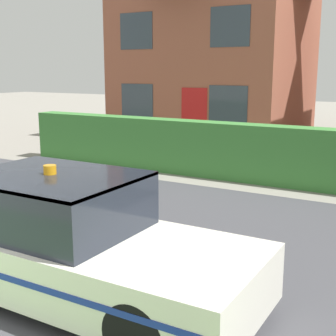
% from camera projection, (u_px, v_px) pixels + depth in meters
% --- Properties ---
extents(road_strip, '(28.00, 6.97, 0.01)m').
position_uv_depth(road_strip, '(106.00, 226.00, 8.28)').
color(road_strip, '#424247').
rests_on(road_strip, ground).
extents(garden_hedge, '(14.34, 0.63, 1.42)m').
position_uv_depth(garden_hedge, '(264.00, 154.00, 11.37)').
color(garden_hedge, '#3D7F38').
rests_on(garden_hedge, ground).
extents(police_car, '(4.53, 1.79, 1.60)m').
position_uv_depth(police_car, '(69.00, 241.00, 5.62)').
color(police_car, black).
rests_on(police_car, road_strip).
extents(house_left, '(7.04, 6.45, 7.28)m').
position_uv_depth(house_left, '(217.00, 45.00, 18.86)').
color(house_left, '#93513D').
rests_on(house_left, ground).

